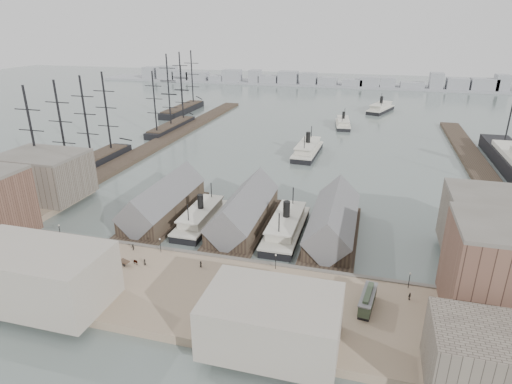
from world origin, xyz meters
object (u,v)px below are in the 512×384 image
(horse_cart_left, at_px, (32,249))
(horse_cart_center, at_px, (131,262))
(tram, at_px, (368,301))
(horse_cart_right, at_px, (269,309))
(ferry_docked_west, at_px, (201,217))

(horse_cart_left, xyz_separation_m, horse_cart_center, (27.63, 1.12, 0.01))
(tram, distance_m, horse_cart_right, 20.12)
(ferry_docked_west, height_order, tram, ferry_docked_west)
(tram, distance_m, horse_cart_left, 83.12)
(ferry_docked_west, distance_m, horse_cart_left, 45.61)
(tram, xyz_separation_m, horse_cart_left, (-83.10, 1.14, -1.00))
(ferry_docked_west, height_order, horse_cart_center, ferry_docked_west)
(tram, relative_size, horse_cart_center, 2.04)
(horse_cart_left, height_order, horse_cart_center, horse_cart_center)
(ferry_docked_west, relative_size, horse_cart_center, 5.73)
(horse_cart_center, bearing_deg, horse_cart_left, 112.22)
(horse_cart_center, bearing_deg, tram, -72.43)
(horse_cart_left, height_order, horse_cart_right, horse_cart_right)
(tram, relative_size, horse_cart_right, 2.12)
(tram, bearing_deg, horse_cart_center, -174.44)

